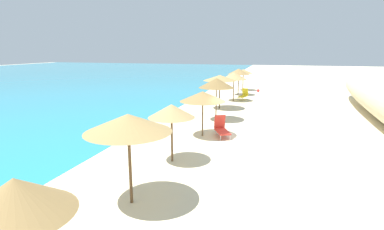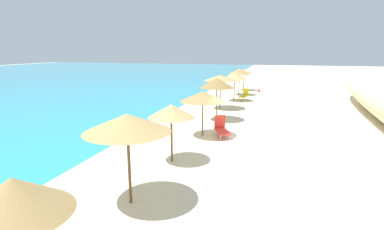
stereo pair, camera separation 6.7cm
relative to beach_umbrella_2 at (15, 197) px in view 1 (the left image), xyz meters
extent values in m
plane|color=beige|center=(12.44, -2.20, -2.34)|extent=(160.00, 160.00, 0.00)
cone|color=olive|center=(0.00, 0.00, 0.01)|extent=(1.99, 1.99, 0.67)
cylinder|color=brown|center=(4.23, 0.10, -1.10)|extent=(0.10, 0.10, 2.48)
cone|color=#9E7F4C|center=(4.23, 0.10, 0.27)|extent=(2.66, 2.66, 0.56)
cylinder|color=brown|center=(8.00, 0.08, -1.28)|extent=(0.09, 0.09, 2.11)
cone|color=tan|center=(8.00, 0.08, -0.10)|extent=(1.99, 1.99, 0.57)
cylinder|color=brown|center=(12.16, -0.23, -1.27)|extent=(0.09, 0.09, 2.12)
cone|color=olive|center=(12.16, -0.23, -0.08)|extent=(2.52, 2.52, 0.56)
cylinder|color=brown|center=(16.15, -0.19, -1.14)|extent=(0.07, 0.07, 2.39)
cone|color=olive|center=(16.15, -0.19, 0.23)|extent=(2.40, 2.40, 0.66)
cylinder|color=brown|center=(20.27, 0.37, -1.11)|extent=(0.09, 0.09, 2.45)
cone|color=#9E7F4C|center=(20.27, 0.37, 0.19)|extent=(2.67, 2.67, 0.45)
cylinder|color=brown|center=(24.40, -0.17, -1.25)|extent=(0.09, 0.09, 2.18)
cone|color=tan|center=(24.40, -0.17, 0.03)|extent=(2.36, 2.36, 0.68)
cylinder|color=brown|center=(28.30, -0.11, -1.17)|extent=(0.09, 0.09, 2.34)
cone|color=olive|center=(28.30, -0.11, 0.15)|extent=(2.30, 2.30, 0.61)
cylinder|color=brown|center=(32.23, -0.16, -1.26)|extent=(0.10, 0.10, 2.15)
cone|color=#9E7F4C|center=(32.23, -0.16, -0.09)|extent=(2.14, 2.14, 0.49)
cube|color=yellow|center=(25.07, -0.98, -1.98)|extent=(1.52, 0.88, 0.07)
cube|color=yellow|center=(25.73, -1.13, -1.61)|extent=(0.41, 0.62, 0.71)
cylinder|color=silver|center=(24.54, -0.60, -2.17)|extent=(0.04, 0.04, 0.32)
cylinder|color=silver|center=(24.43, -1.08, -2.17)|extent=(0.04, 0.04, 0.32)
cylinder|color=silver|center=(25.72, -0.87, -2.17)|extent=(0.04, 0.04, 0.32)
cylinder|color=silver|center=(25.61, -1.35, -2.17)|extent=(0.04, 0.04, 0.32)
cube|color=red|center=(12.22, -1.37, -2.01)|extent=(1.49, 1.15, 0.07)
cube|color=red|center=(12.79, -1.09, -1.61)|extent=(0.45, 0.65, 0.81)
cylinder|color=silver|center=(11.58, -1.38, -2.19)|extent=(0.04, 0.04, 0.29)
cylinder|color=silver|center=(11.81, -1.85, -2.19)|extent=(0.04, 0.04, 0.29)
cylinder|color=silver|center=(12.62, -0.88, -2.19)|extent=(0.04, 0.04, 0.29)
cylinder|color=silver|center=(12.85, -1.35, -2.19)|extent=(0.04, 0.04, 0.29)
sphere|color=red|center=(31.22, -2.03, -2.17)|extent=(0.34, 0.34, 0.34)
camera|label=1|loc=(-3.66, -4.16, 2.44)|focal=28.13mm
camera|label=2|loc=(-3.64, -4.23, 2.44)|focal=28.13mm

